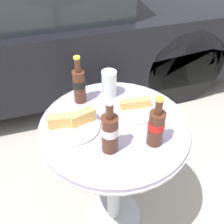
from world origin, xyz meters
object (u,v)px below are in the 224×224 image
at_px(parked_car, 27,18).
at_px(drinking_glass, 109,85).
at_px(bistro_table, 114,151).
at_px(cola_bottle_right, 79,85).
at_px(cola_bottle_center, 110,132).
at_px(cola_bottle_left, 156,126).
at_px(lunch_plate_near, 136,107).
at_px(lunch_plate_far, 73,123).

bearing_deg(parked_car, drinking_glass, -77.65).
bearing_deg(parked_car, bistro_table, -80.53).
bearing_deg(bistro_table, cola_bottle_right, 116.18).
distance_m(bistro_table, cola_bottle_center, 0.31).
bearing_deg(cola_bottle_left, bistro_table, 131.10).
relative_size(cola_bottle_right, parked_car, 0.06).
bearing_deg(parked_car, lunch_plate_near, -75.94).
xyz_separation_m(cola_bottle_right, lunch_plate_near, (0.24, -0.15, -0.08)).
distance_m(cola_bottle_left, cola_bottle_right, 0.44).
height_order(cola_bottle_center, lunch_plate_near, cola_bottle_center).
bearing_deg(cola_bottle_left, drinking_glass, 103.11).
distance_m(bistro_table, lunch_plate_near, 0.24).
distance_m(lunch_plate_far, parked_car, 1.75).
bearing_deg(lunch_plate_far, drinking_glass, 39.76).
relative_size(cola_bottle_left, lunch_plate_far, 1.00).
height_order(lunch_plate_near, lunch_plate_far, lunch_plate_far).
height_order(cola_bottle_right, cola_bottle_center, cola_bottle_center).
bearing_deg(cola_bottle_right, parked_car, 96.87).
bearing_deg(lunch_plate_far, cola_bottle_right, 68.32).
xyz_separation_m(cola_bottle_right, cola_bottle_center, (0.05, -0.35, 0.00)).
height_order(cola_bottle_center, lunch_plate_far, cola_bottle_center).
xyz_separation_m(bistro_table, cola_bottle_right, (-0.11, 0.22, 0.27)).
relative_size(bistro_table, cola_bottle_right, 3.13).
bearing_deg(parked_car, lunch_plate_far, -86.17).
distance_m(cola_bottle_left, parked_car, 1.99).
distance_m(cola_bottle_right, cola_bottle_center, 0.36).
height_order(bistro_table, cola_bottle_right, cola_bottle_right).
relative_size(cola_bottle_left, drinking_glass, 1.71).
height_order(lunch_plate_near, parked_car, parked_car).
bearing_deg(cola_bottle_right, drinking_glass, 2.40).
distance_m(cola_bottle_right, lunch_plate_near, 0.29).
bearing_deg(cola_bottle_left, parked_car, 102.50).
relative_size(bistro_table, drinking_glass, 5.62).
bearing_deg(parked_car, cola_bottle_center, -82.92).
relative_size(cola_bottle_left, cola_bottle_center, 0.94).
bearing_deg(lunch_plate_far, cola_bottle_left, -31.73).
distance_m(bistro_table, drinking_glass, 0.33).
bearing_deg(bistro_table, lunch_plate_near, 29.52).
bearing_deg(cola_bottle_center, drinking_glass, 74.16).
height_order(bistro_table, lunch_plate_far, lunch_plate_far).
bearing_deg(cola_bottle_right, lunch_plate_far, -111.68).
distance_m(drinking_glass, lunch_plate_far, 0.29).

